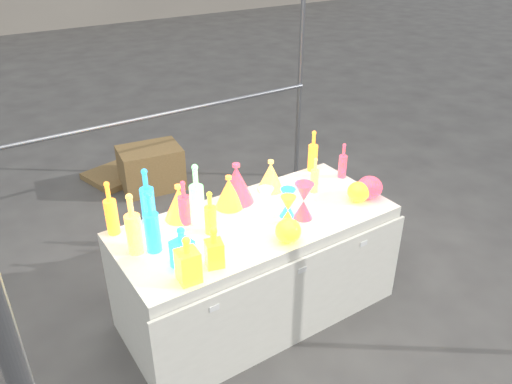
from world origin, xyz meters
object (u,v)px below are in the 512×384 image
display_table (257,267)px  globe_0 (288,232)px  decanter_0 (188,259)px  cardboard_box_closed (151,168)px  lampshade_0 (179,202)px

display_table → globe_0: globe_0 is taller
decanter_0 → globe_0: size_ratio=1.74×
cardboard_box_closed → lampshade_0: size_ratio=2.51×
decanter_0 → globe_0: (0.66, 0.01, -0.07)m
cardboard_box_closed → globe_0: globe_0 is taller
cardboard_box_closed → display_table: bearing=-85.3°
cardboard_box_closed → decanter_0: bearing=-99.4°
cardboard_box_closed → lampshade_0: lampshade_0 is taller
cardboard_box_closed → decanter_0: (-0.75, -2.42, 0.67)m
display_table → lampshade_0: (-0.40, 0.29, 0.50)m
cardboard_box_closed → globe_0: (-0.09, -2.41, 0.60)m
globe_0 → lampshade_0: size_ratio=0.66×
decanter_0 → lampshade_0: bearing=72.6°
display_table → globe_0: 0.53m
lampshade_0 → decanter_0: bearing=-130.3°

